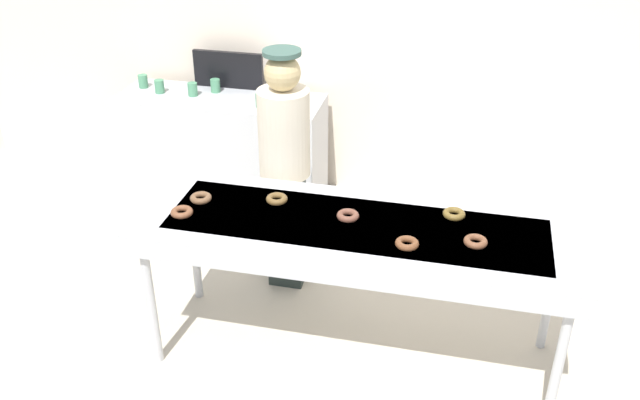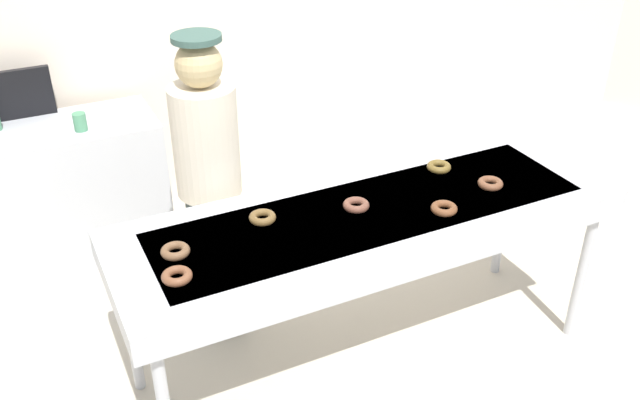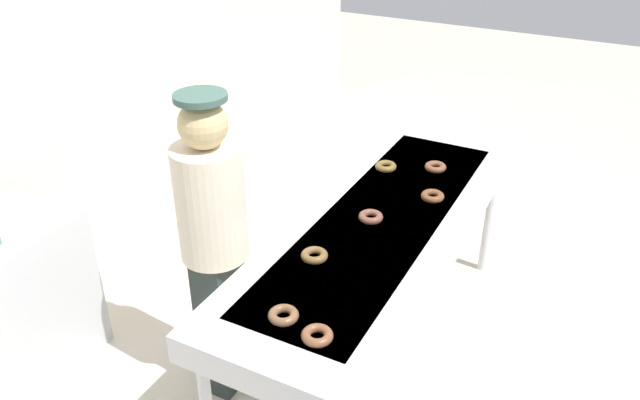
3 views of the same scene
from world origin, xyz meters
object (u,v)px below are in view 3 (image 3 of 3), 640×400
Objects in this scene: chocolate_donut_6 at (283,315)px; chocolate_donut_5 at (317,336)px; chocolate_donut_2 at (433,196)px; chocolate_donut_3 at (386,166)px; worker_baker at (214,236)px; chocolate_donut_4 at (435,167)px; chocolate_donut_0 at (371,217)px; fryer_conveyor at (382,229)px; chocolate_donut_1 at (314,255)px.

chocolate_donut_5 is at bearing -103.94° from chocolate_donut_6.
chocolate_donut_6 is (-1.26, 0.22, 0.00)m from chocolate_donut_2.
worker_baker is at bearing 158.31° from chocolate_donut_3.
chocolate_donut_4 and chocolate_donut_5 have the same top height.
chocolate_donut_5 is at bearing 178.38° from chocolate_donut_2.
chocolate_donut_3 is 1.00× the size of chocolate_donut_5.
chocolate_donut_5 is at bearing -169.33° from chocolate_donut_0.
chocolate_donut_4 is (0.36, 0.10, 0.00)m from chocolate_donut_2.
chocolate_donut_2 is 0.37m from chocolate_donut_4.
chocolate_donut_4 reaches higher than fryer_conveyor.
worker_baker is (-1.27, 0.72, 0.01)m from chocolate_donut_4.
chocolate_donut_1 is 0.56m from chocolate_donut_5.
chocolate_donut_5 reaches higher than fryer_conveyor.
chocolate_donut_2 is 1.00× the size of chocolate_donut_3.
chocolate_donut_1 and chocolate_donut_3 have the same top height.
worker_baker reaches higher than chocolate_donut_5.
chocolate_donut_2 is at bearing -28.62° from fryer_conveyor.
worker_baker is at bearing 100.36° from chocolate_donut_1.
chocolate_donut_5 is (-1.67, -0.07, 0.00)m from chocolate_donut_4.
chocolate_donut_0 is 1.00× the size of chocolate_donut_6.
chocolate_donut_5 is 0.08× the size of worker_baker.
chocolate_donut_0 reaches higher than fryer_conveyor.
chocolate_donut_1 is 1.19m from chocolate_donut_4.
fryer_conveyor is 0.36m from chocolate_donut_2.
chocolate_donut_2 and chocolate_donut_5 have the same top height.
chocolate_donut_3 is 0.08× the size of worker_baker.
chocolate_donut_0 and chocolate_donut_4 have the same top height.
chocolate_donut_3 is 0.30m from chocolate_donut_4.
chocolate_donut_1 is 0.87m from chocolate_donut_2.
worker_baker is (-1.14, 0.45, 0.01)m from chocolate_donut_3.
chocolate_donut_4 is (0.13, -0.27, 0.00)m from chocolate_donut_3.
chocolate_donut_2 is 0.44m from chocolate_donut_3.
chocolate_donut_6 is 0.70m from worker_baker.
chocolate_donut_5 is at bearing -151.00° from chocolate_donut_1.
chocolate_donut_0 is at bearing 171.14° from chocolate_donut_4.
chocolate_donut_4 is 1.46m from worker_baker.
chocolate_donut_2 and chocolate_donut_4 have the same top height.
chocolate_donut_2 and chocolate_donut_6 have the same top height.
chocolate_donut_1 is at bearing 159.23° from chocolate_donut_2.
chocolate_donut_3 is (1.04, 0.06, 0.00)m from chocolate_donut_1.
chocolate_donut_4 is 1.00× the size of chocolate_donut_6.
chocolate_donut_0 is 1.00× the size of chocolate_donut_4.
chocolate_donut_5 is (-0.49, -0.27, 0.00)m from chocolate_donut_1.
fryer_conveyor is 0.68m from chocolate_donut_4.
chocolate_donut_0 and chocolate_donut_5 have the same top height.
worker_baker is at bearing 150.34° from chocolate_donut_4.
chocolate_donut_6 is at bearing 170.18° from chocolate_donut_2.
chocolate_donut_2 and chocolate_donut_3 have the same top height.
chocolate_donut_0 and chocolate_donut_1 have the same top height.
chocolate_donut_6 is (-1.49, -0.15, 0.00)m from chocolate_donut_3.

